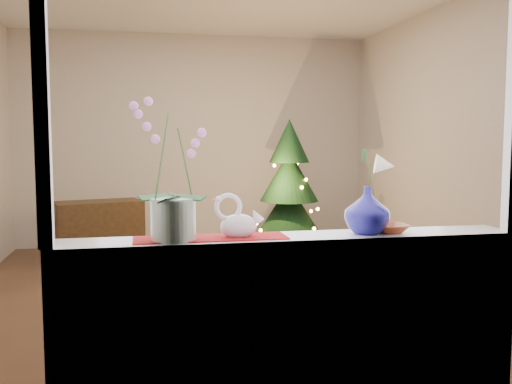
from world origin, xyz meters
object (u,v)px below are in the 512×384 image
xmas_tree (289,190)px  side_table (99,232)px  orchid_pot (173,170)px  amber_dish (390,229)px  swan (239,217)px  blue_vase (367,207)px  paperweight (359,227)px

xmas_tree → side_table: size_ratio=1.74×
orchid_pot → amber_dish: bearing=0.4°
orchid_pot → swan: orchid_pot is taller
blue_vase → amber_dish: (0.12, -0.00, -0.11)m
blue_vase → xmas_tree: (0.57, 3.64, -0.25)m
paperweight → swan: bearing=179.2°
blue_vase → paperweight: blue_vase is taller
amber_dish → side_table: bearing=113.1°
swan → xmas_tree: 3.83m
swan → amber_dish: (0.74, -0.01, -0.08)m
amber_dish → paperweight: bearing=-179.7°
blue_vase → side_table: 4.24m
orchid_pot → xmas_tree: (1.49, 3.65, -0.44)m
blue_vase → amber_dish: size_ratio=1.78×
blue_vase → side_table: size_ratio=0.28×
xmas_tree → amber_dish: bearing=-97.0°
swan → blue_vase: (0.63, -0.01, 0.03)m
paperweight → xmas_tree: xmas_tree is taller
paperweight → xmas_tree: size_ratio=0.04×
swan → paperweight: bearing=-0.3°
amber_dish → swan: bearing=179.4°
orchid_pot → side_table: size_ratio=0.70×
swan → xmas_tree: bearing=72.4°
swan → blue_vase: blue_vase is taller
swan → amber_dish: swan is taller
orchid_pot → blue_vase: (0.92, 0.01, -0.19)m
swan → blue_vase: size_ratio=0.89×
xmas_tree → side_table: bearing=173.5°
blue_vase → side_table: bearing=111.6°
orchid_pot → side_table: 4.04m
blue_vase → xmas_tree: xmas_tree is taller
swan → paperweight: swan is taller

